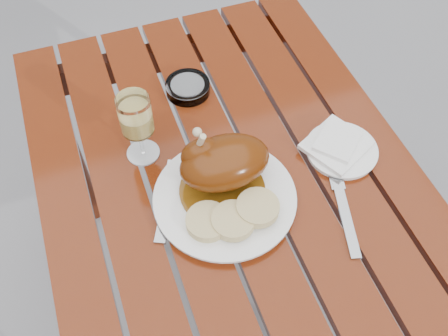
# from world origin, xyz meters

# --- Properties ---
(ground) EXTENTS (60.00, 60.00, 0.00)m
(ground) POSITION_xyz_m (0.00, 0.00, 0.00)
(ground) COLOR slate
(ground) RESTS_ON ground
(table) EXTENTS (0.80, 1.20, 0.75)m
(table) POSITION_xyz_m (0.00, 0.00, 0.38)
(table) COLOR maroon
(table) RESTS_ON ground
(dinner_plate) EXTENTS (0.30, 0.30, 0.02)m
(dinner_plate) POSITION_xyz_m (-0.03, -0.02, 0.76)
(dinner_plate) COLOR white
(dinner_plate) RESTS_ON table
(roast_duck) EXTENTS (0.20, 0.18, 0.14)m
(roast_duck) POSITION_xyz_m (-0.02, 0.03, 0.82)
(roast_duck) COLOR #633A0B
(roast_duck) RESTS_ON dinner_plate
(bread_dumplings) EXTENTS (0.19, 0.10, 0.03)m
(bread_dumplings) POSITION_xyz_m (-0.04, -0.07, 0.78)
(bread_dumplings) COLOR tan
(bread_dumplings) RESTS_ON dinner_plate
(wine_glass) EXTENTS (0.09, 0.09, 0.17)m
(wine_glass) POSITION_xyz_m (-0.16, 0.16, 0.84)
(wine_glass) COLOR #F8DD70
(wine_glass) RESTS_ON table
(side_plate) EXTENTS (0.20, 0.20, 0.01)m
(side_plate) POSITION_xyz_m (0.26, 0.02, 0.76)
(side_plate) COLOR white
(side_plate) RESTS_ON table
(napkin) EXTENTS (0.17, 0.16, 0.01)m
(napkin) POSITION_xyz_m (0.25, 0.03, 0.77)
(napkin) COLOR white
(napkin) RESTS_ON side_plate
(ashtray) EXTENTS (0.13, 0.13, 0.03)m
(ashtray) POSITION_xyz_m (-0.01, 0.31, 0.76)
(ashtray) COLOR #B2B7BC
(ashtray) RESTS_ON table
(fork) EXTENTS (0.10, 0.18, 0.01)m
(fork) POSITION_xyz_m (-0.15, 0.02, 0.75)
(fork) COLOR gray
(fork) RESTS_ON table
(knife) EXTENTS (0.08, 0.22, 0.01)m
(knife) POSITION_xyz_m (0.19, -0.12, 0.75)
(knife) COLOR gray
(knife) RESTS_ON table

